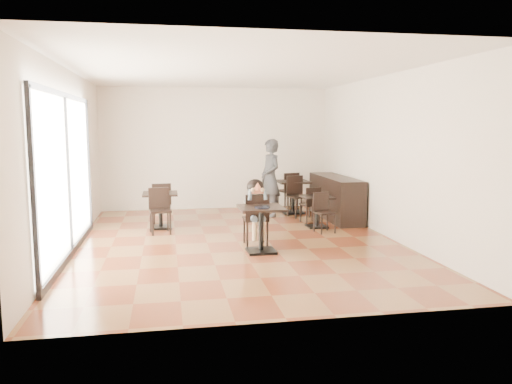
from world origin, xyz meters
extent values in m
cube|color=brown|center=(0.00, 0.00, 0.00)|extent=(6.00, 8.00, 0.01)
cube|color=white|center=(0.00, 0.00, 3.20)|extent=(6.00, 8.00, 0.01)
cube|color=silver|center=(0.00, 4.00, 1.60)|extent=(6.00, 0.01, 3.20)
cube|color=silver|center=(0.00, -4.00, 1.60)|extent=(6.00, 0.01, 3.20)
cube|color=silver|center=(-3.00, 0.00, 1.60)|extent=(0.01, 8.00, 3.20)
cube|color=silver|center=(3.00, 0.00, 1.60)|extent=(0.01, 8.00, 3.20)
cube|color=white|center=(-2.97, -0.50, 1.40)|extent=(0.04, 4.50, 2.60)
cylinder|color=black|center=(0.29, -0.97, 0.81)|extent=(0.27, 0.27, 0.02)
imported|color=#36373B|center=(1.18, 2.58, 0.94)|extent=(0.62, 0.78, 1.89)
cube|color=black|center=(2.65, 2.00, 0.50)|extent=(0.60, 2.40, 1.00)
camera|label=1|loc=(-1.31, -9.26, 2.20)|focal=35.00mm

